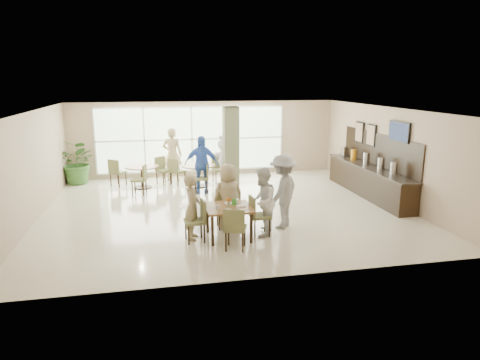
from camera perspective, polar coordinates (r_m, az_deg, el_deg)
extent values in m
plane|color=beige|center=(12.27, -2.03, -3.78)|extent=(10.00, 10.00, 0.00)
plane|color=white|center=(11.76, -2.15, 9.38)|extent=(10.00, 10.00, 0.00)
plane|color=tan|center=(16.34, -4.69, 5.50)|extent=(10.00, 0.00, 10.00)
plane|color=tan|center=(7.65, 3.45, -3.45)|extent=(10.00, 0.00, 10.00)
plane|color=tan|center=(12.18, -25.98, 1.53)|extent=(0.00, 9.00, 9.00)
plane|color=tan|center=(13.66, 19.12, 3.28)|extent=(0.00, 9.00, 9.00)
plane|color=silver|center=(16.26, -6.43, 5.42)|extent=(7.00, 0.00, 7.00)
cube|color=#757C56|center=(13.17, -1.22, 3.66)|extent=(0.45, 0.45, 2.80)
cube|color=brown|center=(9.84, -1.54, -3.71)|extent=(1.04, 1.04, 0.05)
cube|color=black|center=(9.48, -3.70, -6.79)|extent=(0.06, 0.06, 0.70)
cube|color=black|center=(9.63, 1.51, -6.44)|extent=(0.06, 0.06, 0.70)
cube|color=black|center=(10.30, -4.37, -5.14)|extent=(0.06, 0.06, 0.70)
cube|color=black|center=(10.44, 0.43, -4.85)|extent=(0.06, 0.06, 0.70)
cylinder|color=brown|center=(14.79, -12.97, 1.75)|extent=(1.12, 1.12, 0.04)
cylinder|color=black|center=(14.86, -12.90, 0.34)|extent=(0.10, 0.10, 0.71)
cylinder|color=black|center=(14.94, -12.83, -0.93)|extent=(0.60, 0.60, 0.03)
cylinder|color=brown|center=(14.67, -5.62, 1.94)|extent=(1.16, 1.16, 0.04)
cylinder|color=black|center=(14.75, -5.58, 0.51)|extent=(0.10, 0.10, 0.71)
cylinder|color=black|center=(14.83, -5.55, -0.77)|extent=(0.60, 0.60, 0.03)
cylinder|color=white|center=(10.02, -0.49, -2.94)|extent=(0.08, 0.08, 0.10)
cylinder|color=white|center=(9.62, -2.94, -3.66)|extent=(0.08, 0.08, 0.10)
cylinder|color=white|center=(9.57, -0.27, -3.72)|extent=(0.08, 0.08, 0.10)
cylinder|color=white|center=(9.54, -1.63, -4.04)|extent=(0.20, 0.20, 0.01)
cylinder|color=white|center=(10.09, -1.56, -3.07)|extent=(0.20, 0.20, 0.01)
cylinder|color=white|center=(9.87, 0.23, -3.45)|extent=(0.20, 0.20, 0.01)
cylinder|color=#99B27F|center=(9.81, -1.55, -3.24)|extent=(0.07, 0.07, 0.12)
sphere|color=orange|center=(9.79, -1.38, -2.61)|extent=(0.07, 0.07, 0.07)
sphere|color=orange|center=(9.80, -1.66, -2.58)|extent=(0.07, 0.07, 0.07)
sphere|color=orange|center=(9.75, -1.61, -2.66)|extent=(0.07, 0.07, 0.07)
cube|color=green|center=(9.93, -0.79, -2.94)|extent=(0.10, 0.03, 0.15)
cube|color=black|center=(14.11, 16.69, -0.18)|extent=(0.60, 4.60, 0.90)
cube|color=black|center=(14.01, 16.82, 1.69)|extent=(0.64, 4.70, 0.04)
cube|color=black|center=(14.06, 18.01, 3.84)|extent=(0.04, 4.60, 1.00)
cylinder|color=silver|center=(12.78, 19.82, 1.39)|extent=(0.20, 0.20, 0.40)
cylinder|color=silver|center=(13.37, 18.28, 2.01)|extent=(0.20, 0.20, 0.40)
cylinder|color=silver|center=(14.14, 16.50, 2.72)|extent=(0.20, 0.20, 0.40)
cylinder|color=orange|center=(14.94, 14.90, 3.28)|extent=(0.18, 0.18, 0.36)
cube|color=silver|center=(15.56, 13.77, 3.73)|extent=(0.18, 0.30, 0.36)
cube|color=black|center=(13.01, 20.47, 6.06)|extent=(0.06, 1.00, 0.58)
cube|color=#7F99CC|center=(13.00, 20.38, 6.06)|extent=(0.01, 0.92, 0.50)
cube|color=black|center=(14.43, 17.09, 5.74)|extent=(0.04, 0.55, 0.70)
cube|color=brown|center=(14.42, 17.00, 5.74)|extent=(0.01, 0.47, 0.62)
cube|color=black|center=(15.13, 15.66, 6.16)|extent=(0.04, 0.55, 0.70)
cube|color=brown|center=(15.12, 15.57, 6.16)|extent=(0.01, 0.47, 0.62)
imported|color=#346327|center=(16.01, -20.77, 2.28)|extent=(1.87, 1.87, 1.57)
imported|color=tan|center=(9.82, -6.39, -3.62)|extent=(0.48, 0.62, 1.52)
imported|color=tan|center=(10.46, -1.60, -2.18)|extent=(0.87, 0.59, 1.62)
imported|color=white|center=(10.00, 2.97, -2.91)|extent=(0.88, 0.97, 1.63)
imported|color=#9B9B9D|center=(10.53, 5.69, -1.51)|extent=(1.31, 1.34, 1.84)
imported|color=#436ECB|center=(13.83, -5.19, 2.09)|extent=(1.18, 0.80, 1.85)
imported|color=white|center=(14.71, -2.06, 2.67)|extent=(0.97, 1.75, 1.78)
imported|color=tan|center=(15.60, -9.01, 3.40)|extent=(0.80, 0.62, 1.93)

